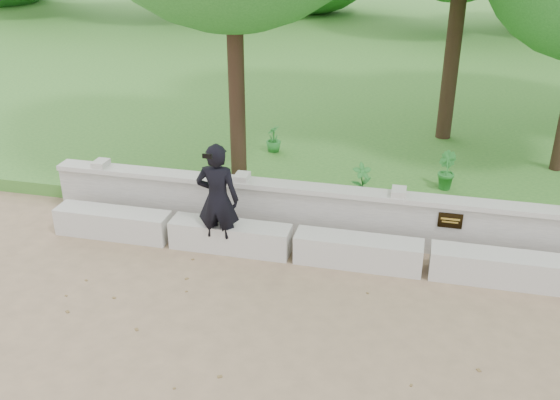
{
  "coord_description": "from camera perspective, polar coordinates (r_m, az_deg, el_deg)",
  "views": [
    {
      "loc": [
        -0.25,
        -6.25,
        4.89
      ],
      "look_at": [
        -2.21,
        1.95,
        0.92
      ],
      "focal_mm": 40.0,
      "sensor_mm": 36.0,
      "label": 1
    }
  ],
  "objects": [
    {
      "name": "concrete_bench",
      "position": [
        9.4,
        13.22,
        -5.31
      ],
      "size": [
        11.9,
        0.45,
        0.45
      ],
      "color": "beige",
      "rests_on": "ground"
    },
    {
      "name": "shrub_d",
      "position": [
        13.01,
        -0.6,
        5.63
      ],
      "size": [
        0.37,
        0.39,
        0.56
      ],
      "primitive_type": "imported",
      "rotation": [
        0.0,
        0.0,
        5.07
      ],
      "color": "#29792D",
      "rests_on": "lawn"
    },
    {
      "name": "parapet_wall",
      "position": [
        9.9,
        13.46,
        -2.11
      ],
      "size": [
        12.5,
        0.35,
        0.9
      ],
      "color": "#BBB9B1",
      "rests_on": "ground"
    },
    {
      "name": "ground",
      "position": [
        7.94,
        12.71,
        -13.55
      ],
      "size": [
        80.0,
        80.0,
        0.0
      ],
      "primitive_type": "plane",
      "color": "#927859",
      "rests_on": "ground"
    },
    {
      "name": "man_main",
      "position": [
        9.44,
        -5.71,
        0.04
      ],
      "size": [
        0.67,
        0.6,
        1.79
      ],
      "color": "black",
      "rests_on": "ground"
    },
    {
      "name": "shrub_b",
      "position": [
        11.62,
        14.9,
        2.63
      ],
      "size": [
        0.43,
        0.47,
        0.69
      ],
      "primitive_type": "imported",
      "rotation": [
        0.0,
        0.0,
        1.96
      ],
      "color": "#29792D",
      "rests_on": "lawn"
    },
    {
      "name": "lawn",
      "position": [
        20.81,
        14.05,
        11.24
      ],
      "size": [
        40.0,
        22.0,
        0.25
      ],
      "primitive_type": "cube",
      "color": "#306826",
      "rests_on": "ground"
    },
    {
      "name": "shrub_a",
      "position": [
        10.93,
        7.49,
        1.72
      ],
      "size": [
        0.41,
        0.36,
        0.64
      ],
      "primitive_type": "imported",
      "rotation": [
        0.0,
        0.0,
        0.49
      ],
      "color": "#29792D",
      "rests_on": "lawn"
    }
  ]
}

